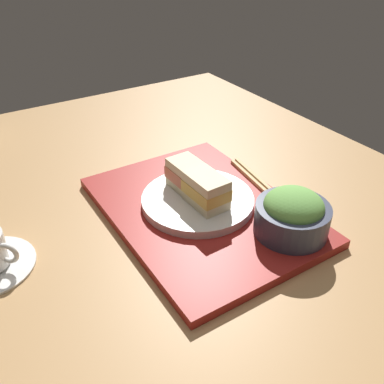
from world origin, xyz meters
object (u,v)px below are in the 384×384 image
object	(u,v)px
sandwich_far	(189,176)
chopsticks_pair	(256,180)
sandwich_plate	(198,199)
sandwich_near	(207,190)
salad_bowl	(292,214)

from	to	relation	value
sandwich_far	chopsticks_pair	bearing A→B (deg)	-102.31
sandwich_plate	sandwich_near	bearing A→B (deg)	-178.71
sandwich_near	sandwich_far	distance (cm)	6.13
salad_bowl	chopsticks_pair	distance (cm)	17.11
sandwich_plate	sandwich_far	xyz separation A→B (cm)	(3.07, 0.07, 3.61)
salad_bowl	chopsticks_pair	world-z (taller)	salad_bowl
sandwich_near	chopsticks_pair	size ratio (longest dim) A/B	0.44
sandwich_far	chopsticks_pair	xyz separation A→B (cm)	(-3.11, -14.26, -4.04)
sandwich_far	salad_bowl	xyz separation A→B (cm)	(-18.96, -8.78, -0.67)
sandwich_near	sandwich_far	bearing A→B (deg)	1.29
sandwich_far	chopsticks_pair	size ratio (longest dim) A/B	0.45
sandwich_far	salad_bowl	world-z (taller)	salad_bowl
sandwich_plate	salad_bowl	size ratio (longest dim) A/B	1.68
chopsticks_pair	sandwich_plate	bearing A→B (deg)	89.82
salad_bowl	chopsticks_pair	xyz separation A→B (cm)	(15.85, -5.49, -3.37)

